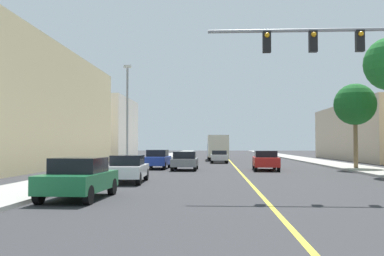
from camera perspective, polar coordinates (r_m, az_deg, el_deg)
name	(u,v)px	position (r m, az deg, el deg)	size (l,w,h in m)	color
ground	(232,163)	(46.16, 5.27, -4.62)	(192.00, 192.00, 0.00)	#2D2D30
sidewalk_left	(142,162)	(46.78, -6.59, -4.49)	(3.33, 168.00, 0.15)	#9E9B93
sidewalk_right	(323,162)	(47.50, 16.95, -4.38)	(3.33, 168.00, 0.15)	#9E9B93
lane_marking_center	(232,163)	(46.16, 5.27, -4.62)	(0.16, 144.00, 0.01)	yellow
building_left_far	(84,128)	(64.22, -14.12, -0.05)	(13.35, 14.08, 8.58)	silver
street_lamp	(127,111)	(33.14, -8.54, 2.23)	(0.56, 0.28, 7.86)	gray
palm_far	(355,105)	(36.29, 20.72, 2.87)	(3.26, 3.26, 6.60)	brown
car_blue	(157,159)	(35.12, -4.58, -4.11)	(1.85, 4.29, 1.53)	#1E389E
car_red	(266,160)	(33.45, 9.68, -4.18)	(2.04, 4.61, 1.49)	red
car_green	(79,178)	(16.12, -14.71, -6.38)	(2.01, 3.99, 1.49)	#196638
car_gray	(185,161)	(33.09, -0.95, -4.33)	(1.91, 3.88, 1.42)	slate
car_silver	(219,156)	(46.13, 3.59, -3.76)	(1.84, 4.10, 1.33)	#BCBCC1
car_white	(128,169)	(22.53, -8.49, -5.32)	(1.89, 4.13, 1.41)	white
delivery_truck	(217,147)	(54.34, 3.38, -2.52)	(2.71, 8.77, 3.09)	#194799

